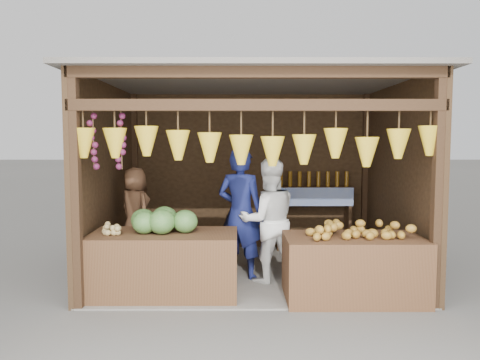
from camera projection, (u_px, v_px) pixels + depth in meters
name	position (u px, v px, depth m)	size (l,w,h in m)	color
ground	(253.00, 272.00, 6.53)	(80.00, 80.00, 0.00)	#514F49
stall_structure	(250.00, 153.00, 6.35)	(4.30, 3.30, 2.66)	slate
back_shelf	(314.00, 199.00, 7.74)	(1.25, 0.32, 1.32)	#382314
counter_left	(164.00, 264.00, 5.51)	(1.71, 0.85, 0.75)	#472B17
counter_right	(353.00, 268.00, 5.38)	(1.57, 0.85, 0.73)	#4B2D19
stool	(136.00, 262.00, 6.49)	(0.31, 0.31, 0.29)	black
man_standing	(241.00, 213.00, 6.16)	(0.63, 0.42, 1.74)	navy
woman_standing	(269.00, 221.00, 6.02)	(0.78, 0.61, 1.60)	white
vendor_seated	(135.00, 210.00, 6.43)	(0.57, 0.37, 1.17)	brown
melon_pile	(159.00, 219.00, 5.49)	(1.00, 0.50, 0.32)	#154E19
tanfruit_pile	(112.00, 228.00, 5.43)	(0.34, 0.40, 0.13)	#A1924A
mango_pile	(354.00, 227.00, 5.37)	(1.40, 0.64, 0.22)	#C4541A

